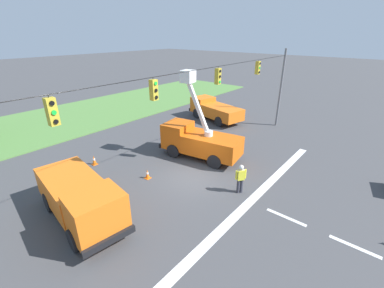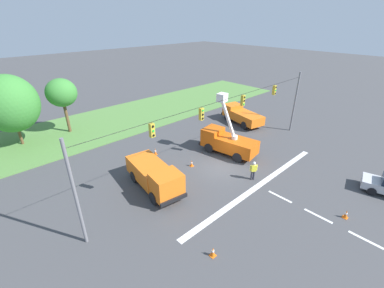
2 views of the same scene
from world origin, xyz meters
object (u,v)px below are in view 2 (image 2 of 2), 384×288
Objects in this scene: traffic_cone_foreground_right at (155,151)px; tree_centre at (61,93)px; traffic_cone_mid_left at (151,163)px; traffic_cone_near_bucket at (213,252)px; road_worker at (253,170)px; tree_west at (10,104)px; traffic_cone_mid_right at (346,214)px; utility_truck_bucket_lift at (227,141)px; utility_truck_support_near at (155,175)px; traffic_cone_foreground_left at (192,163)px; utility_truck_support_far at (241,115)px.

tree_centre is at bearing 109.80° from traffic_cone_foreground_right.
tree_centre reaches higher than traffic_cone_foreground_right.
traffic_cone_near_bucket is at bearing -106.44° from traffic_cone_mid_left.
traffic_cone_foreground_right is at bearing 110.04° from road_worker.
tree_west is 11.53× the size of traffic_cone_mid_right.
traffic_cone_near_bucket is at bearing -143.61° from utility_truck_bucket_lift.
road_worker reaches higher than traffic_cone_foreground_right.
traffic_cone_foreground_left is (4.56, 0.51, -0.94)m from utility_truck_support_near.
traffic_cone_foreground_left is 0.91× the size of traffic_cone_foreground_right.
utility_truck_bucket_lift is 12.12m from traffic_cone_mid_right.
utility_truck_bucket_lift is 0.95× the size of utility_truck_support_near.
traffic_cone_mid_left is (2.57, -13.48, -4.52)m from tree_centre.
traffic_cone_mid_left is (-5.18, 7.93, -0.62)m from road_worker.
utility_truck_support_far is 22.04m from traffic_cone_near_bucket.
tree_centre reaches higher than road_worker.
tree_west is 22.75m from utility_truck_bucket_lift.
traffic_cone_mid_left is at bearing -79.21° from tree_centre.
utility_truck_bucket_lift is (15.03, -16.76, -3.33)m from tree_west.
traffic_cone_mid_right is at bearing -68.62° from traffic_cone_mid_left.
traffic_cone_mid_left is (-15.26, -0.96, -0.72)m from utility_truck_support_far.
traffic_cone_near_bucket is (-8.43, -3.07, -0.67)m from road_worker.
traffic_cone_near_bucket is (-18.50, -11.95, -0.77)m from utility_truck_support_far.
utility_truck_bucket_lift is 9.81× the size of traffic_cone_foreground_left.
road_worker is 2.57× the size of traffic_cone_foreground_right.
tree_centre reaches higher than utility_truck_bucket_lift.
utility_truck_support_far is 15.31m from traffic_cone_mid_left.
tree_centre is 9.52× the size of traffic_cone_foreground_right.
road_worker is 2.60× the size of traffic_cone_near_bucket.
utility_truck_support_far is 18.67m from traffic_cone_mid_right.
utility_truck_support_far is 12.96m from traffic_cone_foreground_left.
road_worker is 2.81× the size of traffic_cone_foreground_left.
tree_west is 15.83m from traffic_cone_foreground_right.
utility_truck_bucket_lift is at bearing 83.50° from traffic_cone_mid_right.
tree_centre is at bearing 109.90° from road_worker.
traffic_cone_mid_left is at bearing 111.38° from traffic_cone_mid_right.
utility_truck_support_near is at bearing -173.64° from traffic_cone_foreground_left.
utility_truck_bucket_lift reaches higher than utility_truck_support_near.
utility_truck_support_far reaches higher than traffic_cone_foreground_right.
traffic_cone_foreground_left is 0.82× the size of traffic_cone_mid_left.
utility_truck_bucket_lift is 7.46m from traffic_cone_foreground_right.
tree_west reaches higher than traffic_cone_mid_right.
traffic_cone_near_bucket is (-0.68, -24.47, -4.57)m from tree_centre.
road_worker reaches higher than traffic_cone_mid_right.
utility_truck_support_far reaches higher than traffic_cone_near_bucket.
tree_centre reaches higher than traffic_cone_mid_left.
utility_truck_bucket_lift reaches higher than traffic_cone_foreground_left.
tree_centre is 10.42× the size of traffic_cone_foreground_left.
traffic_cone_mid_left is at bearing -137.00° from traffic_cone_foreground_right.
traffic_cone_mid_right is 10.12m from traffic_cone_near_bucket.
road_worker is (6.91, -4.76, -0.25)m from utility_truck_support_near.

